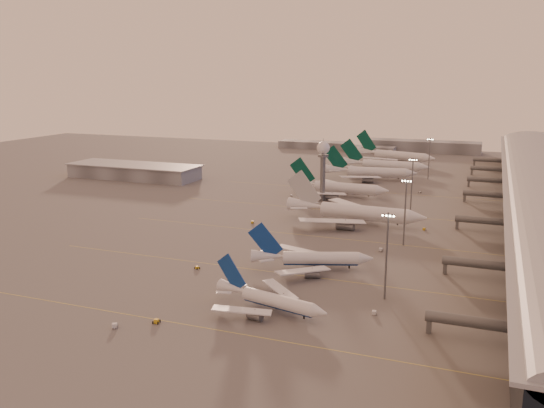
% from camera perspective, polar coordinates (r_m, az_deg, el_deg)
% --- Properties ---
extents(ground, '(700.00, 700.00, 0.00)m').
position_cam_1_polar(ground, '(184.60, -7.05, -6.90)').
color(ground, '#4F4D4D').
rests_on(ground, ground).
extents(taxiway_markings, '(180.00, 185.25, 0.02)m').
position_cam_1_polar(taxiway_markings, '(224.20, 6.58, -3.34)').
color(taxiway_markings, gold).
rests_on(taxiway_markings, ground).
extents(hangar, '(82.00, 27.00, 8.50)m').
position_cam_1_polar(hangar, '(361.02, -13.50, 3.20)').
color(hangar, slate).
rests_on(hangar, ground).
extents(radar_tower, '(6.40, 6.40, 31.10)m').
position_cam_1_polar(radar_tower, '(286.80, 5.08, 4.48)').
color(radar_tower, '#595C61').
rests_on(radar_tower, ground).
extents(mast_a, '(3.60, 0.56, 25.00)m').
position_cam_1_polar(mast_a, '(162.20, 11.28, -4.71)').
color(mast_a, '#595C61').
rests_on(mast_a, ground).
extents(mast_b, '(3.60, 0.56, 25.00)m').
position_cam_1_polar(mast_b, '(215.22, 13.05, -0.49)').
color(mast_b, '#595C61').
rests_on(mast_b, ground).
extents(mast_c, '(3.60, 0.56, 25.00)m').
position_cam_1_polar(mast_c, '(269.31, 13.69, 2.08)').
color(mast_c, '#595C61').
rests_on(mast_c, ground).
extents(mast_d, '(3.60, 0.56, 25.00)m').
position_cam_1_polar(mast_d, '(357.91, 15.31, 4.54)').
color(mast_d, '#595C61').
rests_on(mast_d, ground).
extents(distant_horizon, '(165.00, 37.50, 9.00)m').
position_cam_1_polar(distant_horizon, '(488.25, 11.50, 5.63)').
color(distant_horizon, slate).
rests_on(distant_horizon, ground).
extents(narrowbody_near, '(34.48, 27.21, 13.67)m').
position_cam_1_polar(narrowbody_near, '(154.62, -0.16, -9.66)').
color(narrowbody_near, silver).
rests_on(narrowbody_near, ground).
extents(narrowbody_mid, '(38.74, 30.37, 15.76)m').
position_cam_1_polar(narrowbody_mid, '(186.51, 3.98, -5.59)').
color(narrowbody_mid, silver).
rests_on(narrowbody_mid, ground).
extents(widebody_white, '(60.96, 48.75, 21.43)m').
position_cam_1_polar(widebody_white, '(245.52, 8.23, -1.08)').
color(widebody_white, silver).
rests_on(widebody_white, ground).
extents(greentail_a, '(53.20, 42.94, 19.32)m').
position_cam_1_polar(greentail_a, '(299.91, 6.64, 1.41)').
color(greentail_a, silver).
rests_on(greentail_a, ground).
extents(greentail_b, '(55.62, 44.66, 20.25)m').
position_cam_1_polar(greentail_b, '(350.18, 9.73, 2.96)').
color(greentail_b, silver).
rests_on(greentail_b, ground).
extents(greentail_c, '(57.94, 46.78, 21.04)m').
position_cam_1_polar(greentail_c, '(377.89, 11.08, 3.63)').
color(greentail_c, silver).
rests_on(greentail_c, ground).
extents(greentail_d, '(59.89, 47.67, 22.39)m').
position_cam_1_polar(greentail_d, '(422.38, 12.07, 4.55)').
color(greentail_d, silver).
rests_on(greentail_d, ground).
extents(gsv_truck_a, '(6.55, 4.92, 2.52)m').
position_cam_1_polar(gsv_truck_a, '(150.80, -15.14, -11.33)').
color(gsv_truck_a, silver).
rests_on(gsv_truck_a, ground).
extents(gsv_tug_near, '(2.71, 3.95, 1.05)m').
position_cam_1_polar(gsv_tug_near, '(151.45, -11.38, -11.33)').
color(gsv_tug_near, gold).
rests_on(gsv_tug_near, ground).
extents(gsv_catering_a, '(5.46, 2.93, 4.31)m').
position_cam_1_polar(gsv_catering_a, '(155.19, 10.18, -10.03)').
color(gsv_catering_a, silver).
rests_on(gsv_catering_a, ground).
extents(gsv_tug_mid, '(3.63, 2.88, 0.90)m').
position_cam_1_polar(gsv_tug_mid, '(189.10, -7.42, -6.28)').
color(gsv_tug_mid, gold).
rests_on(gsv_tug_mid, ground).
extents(gsv_truck_b, '(6.23, 2.59, 2.47)m').
position_cam_1_polar(gsv_truck_b, '(208.96, 10.85, -4.33)').
color(gsv_truck_b, silver).
rests_on(gsv_truck_b, ground).
extents(gsv_truck_c, '(5.73, 2.98, 2.20)m').
position_cam_1_polar(gsv_truck_c, '(243.66, -1.85, -1.69)').
color(gsv_truck_c, gold).
rests_on(gsv_truck_c, ground).
extents(gsv_catering_b, '(5.03, 3.62, 3.77)m').
position_cam_1_polar(gsv_catering_b, '(240.76, 14.90, -2.11)').
color(gsv_catering_b, gold).
rests_on(gsv_catering_b, ground).
extents(gsv_truck_d, '(2.06, 5.07, 2.02)m').
position_cam_1_polar(gsv_truck_d, '(298.65, 1.93, 0.97)').
color(gsv_truck_d, silver).
rests_on(gsv_truck_d, ground).
extents(gsv_tug_hangar, '(3.21, 2.18, 0.86)m').
position_cam_1_polar(gsv_tug_hangar, '(316.44, 14.42, 1.13)').
color(gsv_tug_hangar, silver).
rests_on(gsv_tug_hangar, ground).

